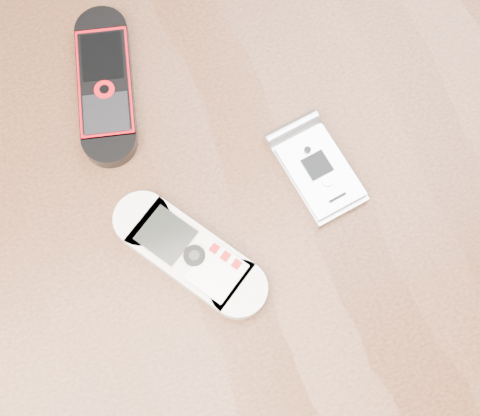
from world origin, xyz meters
name	(u,v)px	position (x,y,z in m)	size (l,w,h in m)	color
ground	(238,331)	(0.00, 0.00, 0.00)	(4.00, 4.00, 0.00)	#472B19
table	(235,246)	(0.00, 0.00, 0.64)	(1.20, 0.80, 0.75)	black
nokia_white	(190,254)	(-0.05, -0.02, 0.76)	(0.05, 0.14, 0.02)	silver
nokia_black_red	(105,84)	(-0.06, 0.15, 0.76)	(0.05, 0.15, 0.02)	black
motorola_razr	(318,170)	(0.08, 0.01, 0.76)	(0.05, 0.10, 0.01)	silver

